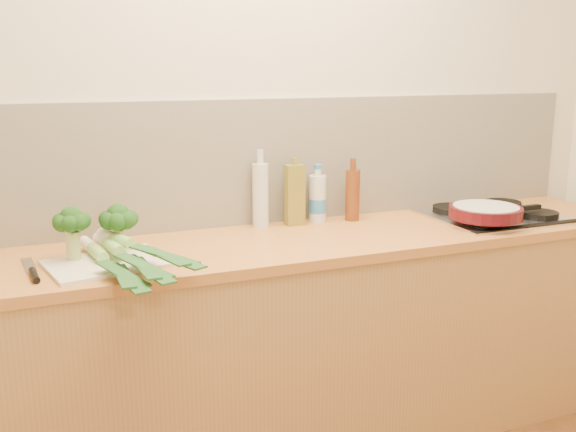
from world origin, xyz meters
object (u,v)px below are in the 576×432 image
Objects in this scene: chefs_knife at (33,273)px; chopping_board at (108,263)px; gas_hob at (495,214)px; skillet at (486,212)px.

chopping_board is at bearing 0.18° from chefs_knife.
gas_hob is 1.98m from chefs_knife.
gas_hob reaches higher than chopping_board.
skillet reaches higher than gas_hob.
chopping_board is 1.58m from skillet.
chefs_knife is 0.69× the size of skillet.
gas_hob is 0.20m from skillet.
chefs_knife is at bearing 178.66° from skillet.
gas_hob is at bearing 38.60° from skillet.
gas_hob is 1.45× the size of chopping_board.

